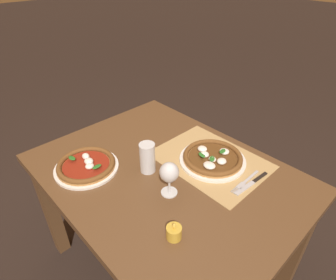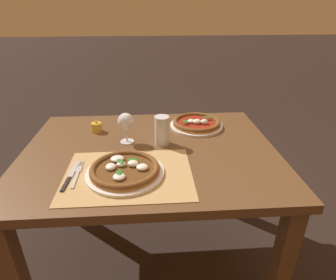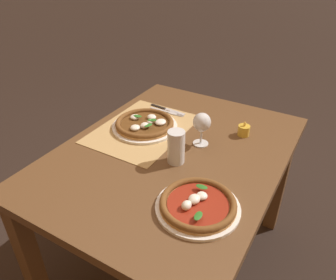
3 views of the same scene
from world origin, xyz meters
The scene contains 10 objects.
ground_plane centered at (0.00, 0.00, 0.00)m, with size 24.00×24.00×0.00m, color black.
dining_table centered at (0.00, 0.00, 0.63)m, with size 1.21×0.92×0.74m.
paper_placemat centered at (-0.09, -0.22, 0.74)m, with size 0.52×0.39×0.00m, color tan.
pizza_near centered at (-0.10, -0.21, 0.76)m, with size 0.32×0.32×0.05m.
pizza_far centered at (0.27, 0.25, 0.76)m, with size 0.30×0.30×0.05m.
wine_glass centered at (-0.11, 0.08, 0.85)m, with size 0.08×0.08×0.16m.
pint_glass centered at (0.06, 0.05, 0.81)m, with size 0.07×0.07×0.15m.
fork centered at (-0.30, -0.20, 0.75)m, with size 0.02×0.20×0.00m.
knife centered at (-0.32, -0.21, 0.75)m, with size 0.03×0.22×0.01m.
votive_candle centered at (-0.29, 0.22, 0.76)m, with size 0.06×0.06×0.07m.
Camera 3 is at (1.04, 0.59, 1.55)m, focal length 35.00 mm.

